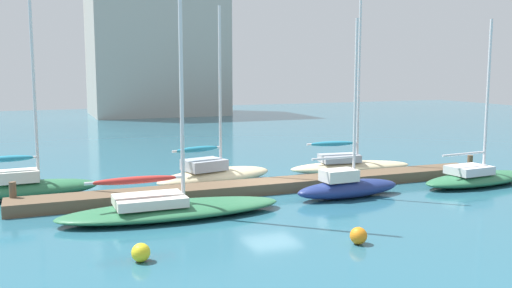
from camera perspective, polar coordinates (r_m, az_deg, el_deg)
ground_plane at (r=26.88m, az=1.60°, el=-4.76°), size 120.00×120.00×0.00m
dock_pier at (r=26.83m, az=1.60°, el=-4.22°), size 23.32×1.63×0.51m
dock_piling_near_end at (r=25.28m, az=-23.26°, el=-4.83°), size 0.28×0.28×1.17m
dock_piling_far_end at (r=32.37m, az=20.72°, el=-2.08°), size 0.28×0.28×1.17m
sailboat_0 at (r=27.29m, az=-21.79°, el=-3.88°), size 5.86×2.11×9.13m
sailboat_1 at (r=22.40m, az=-8.73°, el=-6.08°), size 8.84×2.71×13.34m
sailboat_2 at (r=28.31m, az=-4.27°, el=-2.99°), size 6.69×3.60×8.78m
sailboat_3 at (r=25.75m, az=9.19°, el=-4.15°), size 5.23×1.67×7.92m
sailboat_4 at (r=31.83m, az=9.36°, el=-1.94°), size 7.22×2.70×10.63m
sailboat_5 at (r=30.18m, az=21.39°, el=-3.07°), size 6.83×2.69×8.12m
mooring_buoy_orange at (r=19.20m, az=10.28°, el=-9.07°), size 0.58×0.58×0.58m
mooring_buoy_yellow at (r=17.61m, az=-11.52°, el=-10.65°), size 0.57×0.57×0.57m
harbor_building_distant at (r=72.59m, az=-10.04°, el=10.41°), size 16.03×11.51×18.86m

